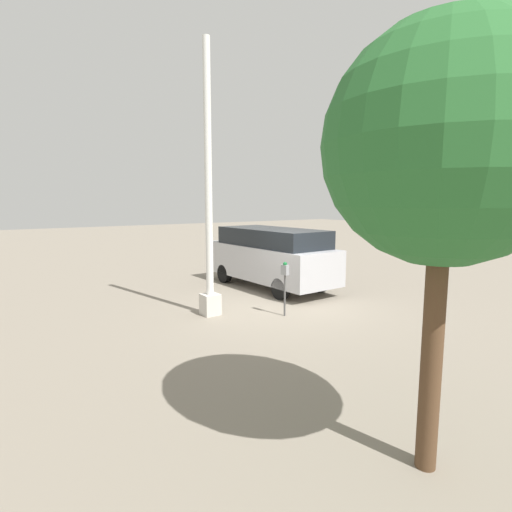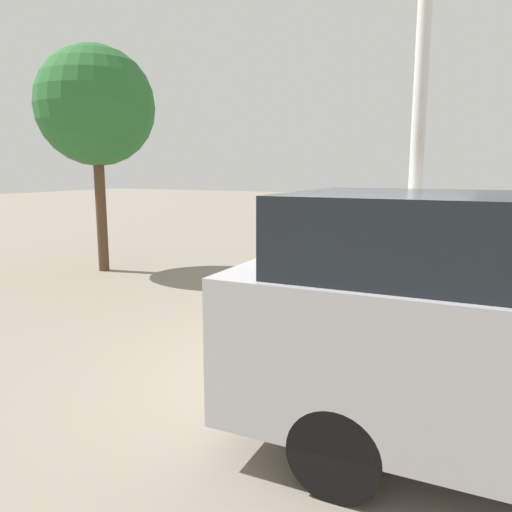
% 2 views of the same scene
% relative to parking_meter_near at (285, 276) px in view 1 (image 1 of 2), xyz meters
% --- Properties ---
extents(ground_plane, '(80.00, 80.00, 0.00)m').
position_rel_parking_meter_near_xyz_m(ground_plane, '(0.79, -0.39, -1.04)').
color(ground_plane, gray).
extents(parking_meter_near, '(0.21, 0.13, 1.42)m').
position_rel_parking_meter_near_xyz_m(parking_meter_near, '(0.00, 0.00, 0.00)').
color(parking_meter_near, '#4C4C4C').
rests_on(parking_meter_near, ground).
extents(lamp_post, '(0.44, 0.44, 6.88)m').
position_rel_parking_meter_near_xyz_m(lamp_post, '(1.19, 1.54, 1.56)').
color(lamp_post, beige).
rests_on(lamp_post, ground).
extents(parked_van, '(5.20, 2.08, 2.04)m').
position_rel_parking_meter_near_xyz_m(parked_van, '(3.01, -1.77, 0.06)').
color(parked_van, '#B2B2B7').
rests_on(parked_van, ground).
extents(street_tree, '(2.48, 2.48, 4.76)m').
position_rel_parking_meter_near_xyz_m(street_tree, '(-5.55, 2.42, 2.46)').
color(street_tree, '#513823').
rests_on(street_tree, ground).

